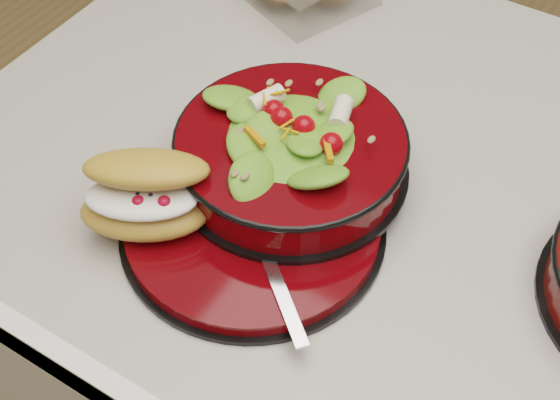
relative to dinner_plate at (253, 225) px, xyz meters
The scene contains 4 objects.
dinner_plate is the anchor object (origin of this frame).
salad_bowl 0.09m from the dinner_plate, 91.87° to the left, with size 0.25×0.25×0.10m.
croissant 0.11m from the dinner_plate, 147.28° to the right, with size 0.14×0.14×0.08m.
fork 0.06m from the dinner_plate, 41.04° to the right, with size 0.15×0.13×0.00m.
Camera 1 is at (0.07, -0.56, 1.52)m, focal length 50.00 mm.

